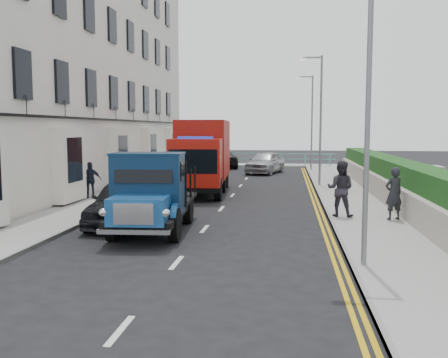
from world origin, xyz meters
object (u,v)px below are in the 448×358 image
red_lorry (202,154)px  pedestrian_east_near (394,193)px  bedford_lorry (150,198)px  lamp_near (363,90)px  parked_car_front (124,202)px  lamp_mid (318,113)px  lamp_far (310,117)px

red_lorry → pedestrian_east_near: bearing=-45.9°
bedford_lorry → red_lorry: bearing=86.9°
lamp_near → bedford_lorry: size_ratio=1.34×
red_lorry → parked_car_front: red_lorry is taller
lamp_mid → bedford_lorry: size_ratio=1.34×
lamp_mid → bedford_lorry: (-5.64, -13.08, -2.88)m
lamp_mid → red_lorry: 6.91m
lamp_near → pedestrian_east_near: bearing=71.6°
parked_car_front → pedestrian_east_near: 8.96m
red_lorry → bedford_lorry: bearing=-92.8°
lamp_near → lamp_mid: same height
lamp_mid → parked_car_front: bearing=-121.0°
lamp_mid → lamp_far: 10.00m
lamp_mid → red_lorry: (-5.76, -3.18, -2.11)m
bedford_lorry → red_lorry: 9.93m
red_lorry → lamp_far: bearing=62.9°
red_lorry → pedestrian_east_near: red_lorry is taller
lamp_far → pedestrian_east_near: 20.53m
lamp_near → pedestrian_east_near: 6.79m
lamp_near → bedford_lorry: lamp_near is taller
lamp_far → red_lorry: 14.54m
lamp_near → lamp_far: (0.00, 26.00, 0.00)m
red_lorry → parked_car_front: 8.53m
lamp_mid → pedestrian_east_near: size_ratio=3.96×
bedford_lorry → red_lorry: red_lorry is taller
bedford_lorry → parked_car_front: (-1.30, 1.53, -0.36)m
bedford_lorry → parked_car_front: bearing=126.6°
lamp_near → red_lorry: lamp_near is taller
red_lorry → parked_car_front: bearing=-101.5°
lamp_near → lamp_mid: bearing=90.0°
parked_car_front → pedestrian_east_near: (8.86, 1.34, 0.25)m
lamp_mid → bedford_lorry: bearing=-113.3°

